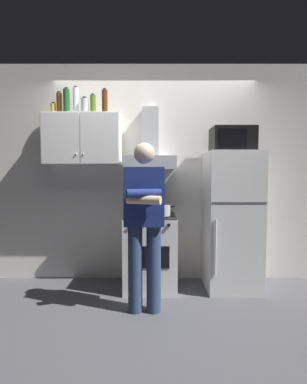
# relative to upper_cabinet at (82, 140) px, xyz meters

# --- Properties ---
(ground_plane) EXTENTS (7.00, 7.00, 0.00)m
(ground_plane) POSITION_rel_upper_cabinet_xyz_m (0.85, -0.37, -1.75)
(ground_plane) COLOR #4C4C51
(back_wall_tiled) EXTENTS (4.80, 0.10, 2.70)m
(back_wall_tiled) POSITION_rel_upper_cabinet_xyz_m (0.85, 0.23, -0.40)
(back_wall_tiled) COLOR silver
(back_wall_tiled) RESTS_ON ground_plane
(upper_cabinet) EXTENTS (0.90, 0.37, 0.60)m
(upper_cabinet) POSITION_rel_upper_cabinet_xyz_m (0.00, 0.00, 0.00)
(upper_cabinet) COLOR white
(stove_oven) EXTENTS (0.60, 0.62, 0.87)m
(stove_oven) POSITION_rel_upper_cabinet_xyz_m (0.80, -0.13, -1.32)
(stove_oven) COLOR white
(stove_oven) RESTS_ON ground_plane
(range_hood) EXTENTS (0.60, 0.44, 0.75)m
(range_hood) POSITION_rel_upper_cabinet_xyz_m (0.80, 0.00, -0.15)
(range_hood) COLOR #B7BABF
(refrigerator) EXTENTS (0.60, 0.62, 1.60)m
(refrigerator) POSITION_rel_upper_cabinet_xyz_m (1.75, -0.12, -0.95)
(refrigerator) COLOR white
(refrigerator) RESTS_ON ground_plane
(microwave) EXTENTS (0.48, 0.37, 0.28)m
(microwave) POSITION_rel_upper_cabinet_xyz_m (1.75, -0.11, -0.01)
(microwave) COLOR black
(microwave) RESTS_ON refrigerator
(person_standing) EXTENTS (0.38, 0.33, 1.64)m
(person_standing) POSITION_rel_upper_cabinet_xyz_m (0.75, -0.73, -0.85)
(person_standing) COLOR navy
(person_standing) RESTS_ON ground_plane
(cooking_pot) EXTENTS (0.30, 0.20, 0.12)m
(cooking_pot) POSITION_rel_upper_cabinet_xyz_m (0.93, -0.24, -0.81)
(cooking_pot) COLOR #B7BABF
(cooking_pot) RESTS_ON stove_oven
(bottle_rum_dark) EXTENTS (0.07, 0.07, 0.30)m
(bottle_rum_dark) POSITION_rel_upper_cabinet_xyz_m (0.26, -0.00, 0.44)
(bottle_rum_dark) COLOR #47230F
(bottle_rum_dark) RESTS_ON upper_cabinet
(bottle_olive_oil) EXTENTS (0.07, 0.07, 0.24)m
(bottle_olive_oil) POSITION_rel_upper_cabinet_xyz_m (0.12, -0.00, 0.41)
(bottle_olive_oil) COLOR #4C6B19
(bottle_olive_oil) RESTS_ON upper_cabinet
(bottle_beer_brown) EXTENTS (0.07, 0.07, 0.28)m
(bottle_beer_brown) POSITION_rel_upper_cabinet_xyz_m (-0.29, 0.03, 0.43)
(bottle_beer_brown) COLOR brown
(bottle_beer_brown) RESTS_ON upper_cabinet
(bottle_vodka_clear) EXTENTS (0.07, 0.07, 0.33)m
(bottle_vodka_clear) POSITION_rel_upper_cabinet_xyz_m (-0.09, 0.02, 0.46)
(bottle_vodka_clear) COLOR silver
(bottle_vodka_clear) RESTS_ON upper_cabinet
(bottle_canister_steel) EXTENTS (0.09, 0.09, 0.20)m
(bottle_canister_steel) POSITION_rel_upper_cabinet_xyz_m (0.02, -0.00, 0.39)
(bottle_canister_steel) COLOR #B2B5BA
(bottle_canister_steel) RESTS_ON upper_cabinet
(bottle_spice_jar) EXTENTS (0.06, 0.06, 0.15)m
(bottle_spice_jar) POSITION_rel_upper_cabinet_xyz_m (-0.37, 0.04, 0.37)
(bottle_spice_jar) COLOR gold
(bottle_spice_jar) RESTS_ON upper_cabinet
(bottle_wine_green) EXTENTS (0.08, 0.08, 0.31)m
(bottle_wine_green) POSITION_rel_upper_cabinet_xyz_m (-0.19, -0.00, 0.45)
(bottle_wine_green) COLOR #19471E
(bottle_wine_green) RESTS_ON upper_cabinet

